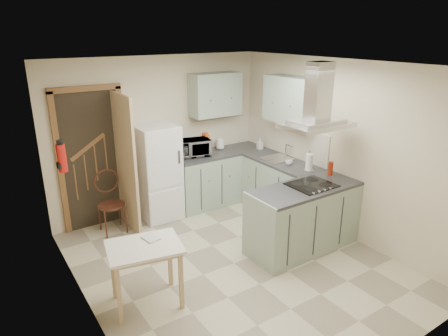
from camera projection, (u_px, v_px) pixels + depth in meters
floor at (234, 263)px, 5.16m from camera, size 4.20×4.20×0.00m
ceiling at (236, 65)px, 4.34m from camera, size 4.20×4.20×0.00m
back_wall at (160, 136)px, 6.40m from camera, size 3.60×0.00×3.60m
left_wall at (81, 208)px, 3.81m from camera, size 0.00×4.20×4.20m
right_wall at (338, 149)px, 5.69m from camera, size 0.00×4.20×4.20m
doorway at (93, 160)px, 5.87m from camera, size 1.10×0.12×2.10m
fridge at (158, 173)px, 6.22m from camera, size 0.60×0.60×1.50m
counter_back at (205, 180)px, 6.77m from camera, size 1.08×0.60×0.90m
counter_right at (269, 182)px, 6.68m from camera, size 0.60×1.95×0.90m
splashback at (211, 134)px, 6.93m from camera, size 1.68×0.02×0.50m
wall_cabinet_back at (215, 94)px, 6.56m from camera, size 0.85×0.35×0.70m
wall_cabinet_right at (290, 100)px, 6.07m from camera, size 0.35×0.90×0.70m
peninsula at (304, 218)px, 5.41m from camera, size 1.55×0.65×0.90m
hob at (311, 185)px, 5.31m from camera, size 0.58×0.50×0.01m
extractor_hood at (316, 125)px, 5.04m from camera, size 0.90×0.55×0.10m
sink at (277, 159)px, 6.39m from camera, size 0.45×0.40×0.01m
fire_extinguisher at (62, 158)px, 4.46m from camera, size 0.10×0.10×0.32m
drop_leaf_table at (146, 275)px, 4.30m from camera, size 0.86×0.71×0.72m
bentwood_chair at (112, 205)px, 5.84m from camera, size 0.39×0.39×0.86m
microwave at (195, 148)px, 6.52m from camera, size 0.56×0.44×0.27m
kettle at (220, 144)px, 6.88m from camera, size 0.16×0.16×0.20m
cereal_box at (206, 142)px, 6.77m from camera, size 0.13×0.21×0.30m
soap_bottle at (260, 144)px, 6.90m from camera, size 0.10×0.10×0.19m
paper_towel at (309, 162)px, 5.83m from camera, size 0.11×0.11×0.26m
cup at (289, 162)px, 6.09m from camera, size 0.13×0.13×0.09m
red_bottle at (331, 168)px, 5.65m from camera, size 0.07×0.07×0.20m
book at (145, 237)px, 4.27m from camera, size 0.18×0.22×0.09m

